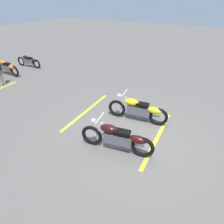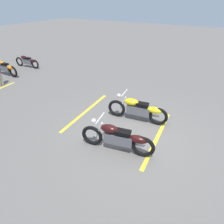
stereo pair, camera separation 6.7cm
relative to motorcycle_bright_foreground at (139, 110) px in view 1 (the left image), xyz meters
The scene contains 7 objects.
ground_plane 1.05m from the motorcycle_bright_foreground, 105.77° to the left, with size 60.00×60.00×0.00m, color #66605B.
motorcycle_bright_foreground is the anchor object (origin of this frame).
motorcycle_dark_foreground 1.80m from the motorcycle_bright_foreground, 95.33° to the left, with size 2.21×0.74×1.04m.
motorcycle_row_far_left 8.95m from the motorcycle_bright_foreground, 14.26° to the right, with size 1.90×0.34×0.72m.
motorcycle_row_left 8.61m from the motorcycle_bright_foreground, ahead, with size 2.13×0.28×0.80m.
parking_stripe_near 1.24m from the motorcycle_bright_foreground, 147.73° to the left, with size 3.20×0.12×0.01m, color yellow.
parking_stripe_mid 2.15m from the motorcycle_bright_foreground, 12.16° to the left, with size 3.20×0.12×0.01m, color yellow.
Camera 1 is at (-2.03, 4.76, 3.95)m, focal length 31.19 mm.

